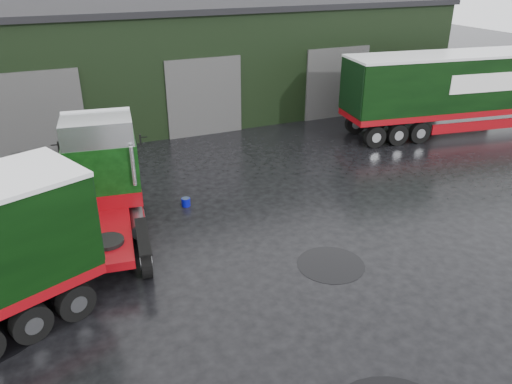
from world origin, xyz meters
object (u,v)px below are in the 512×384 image
at_px(warehouse, 172,56).
at_px(tree_back_b, 234,22).
at_px(lorry_right, 459,93).
at_px(tree_back_a, 22,17).
at_px(hero_tractor, 103,190).
at_px(wash_bucket, 186,202).

relative_size(warehouse, tree_back_b, 4.32).
bearing_deg(lorry_right, tree_back_a, -127.25).
xyz_separation_m(warehouse, tree_back_a, (-8.00, 10.00, 1.59)).
relative_size(hero_tractor, tree_back_a, 0.66).
bearing_deg(tree_back_b, lorry_right, -78.32).
bearing_deg(wash_bucket, hero_tractor, -151.30).
relative_size(wash_bucket, tree_back_b, 0.04).
bearing_deg(lorry_right, wash_bucket, -71.20).
relative_size(hero_tractor, lorry_right, 0.39).
relative_size(warehouse, wash_bucket, 97.72).
relative_size(lorry_right, wash_bucket, 48.34).
bearing_deg(warehouse, tree_back_b, 51.34).
relative_size(lorry_right, tree_back_a, 1.69).
relative_size(warehouse, lorry_right, 2.02).
distance_m(tree_back_a, tree_back_b, 16.03).
bearing_deg(hero_tractor, tree_back_a, 101.32).
bearing_deg(warehouse, wash_bucket, -103.94).
bearing_deg(lorry_right, tree_back_b, -159.66).
xyz_separation_m(hero_tractor, lorry_right, (18.84, 4.50, 0.16)).
height_order(warehouse, hero_tractor, warehouse).
bearing_deg(tree_back_a, hero_tractor, -86.63).
height_order(warehouse, lorry_right, warehouse).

